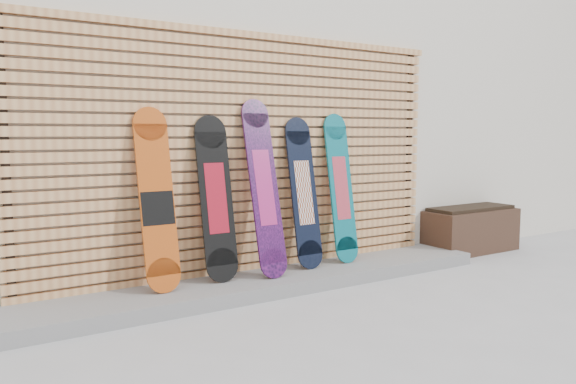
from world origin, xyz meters
The scene contains 10 objects.
ground centered at (0.00, 0.00, 0.00)m, with size 80.00×80.00×0.00m, color #9B9A9D.
building centered at (0.50, 3.50, 1.80)m, with size 12.00×5.00×3.60m, color beige.
concrete_step centered at (-0.15, 0.68, 0.06)m, with size 4.60×0.70×0.12m, color slate.
slat_wall centered at (-0.15, 0.97, 1.21)m, with size 4.26×0.08×2.29m.
planter_box centered at (2.68, 0.78, 0.26)m, with size 1.19×0.50×0.54m.
snowboard_0 centered at (-1.11, 0.78, 0.85)m, with size 0.28×0.32×1.48m.
snowboard_1 centered at (-0.58, 0.80, 0.83)m, with size 0.30×0.28×1.43m.
snowboard_2 centered at (-0.14, 0.74, 0.91)m, with size 0.27×0.41×1.58m.
snowboard_3 centered at (0.33, 0.80, 0.83)m, with size 0.27×0.29×1.42m.
snowboard_4 centered at (0.77, 0.80, 0.85)m, with size 0.26×0.28×1.46m.
Camera 1 is at (-2.63, -3.56, 1.38)m, focal length 35.00 mm.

